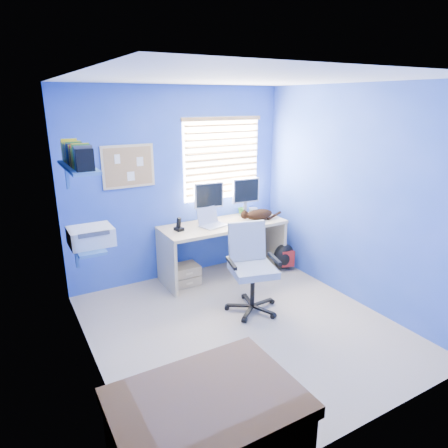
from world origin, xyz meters
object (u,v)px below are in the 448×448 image
cat (259,215)px  office_chair (251,279)px  tower_pc (250,252)px  desk (223,249)px  laptop (213,218)px

cat → office_chair: office_chair is taller
tower_pc → office_chair: 1.21m
desk → laptop: size_ratio=5.12×
tower_pc → cat: bearing=-56.8°
tower_pc → desk: bearing=-167.1°
desk → office_chair: size_ratio=1.70×
desk → laptop: (-0.17, -0.04, 0.48)m
cat → tower_pc: bearing=128.7°
desk → office_chair: office_chair is taller
cat → office_chair: size_ratio=0.41×
cat → tower_pc: size_ratio=0.90×
laptop → desk: bearing=-0.9°
laptop → cat: laptop is taller
desk → cat: bearing=-9.4°
cat → tower_pc: cat is taller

